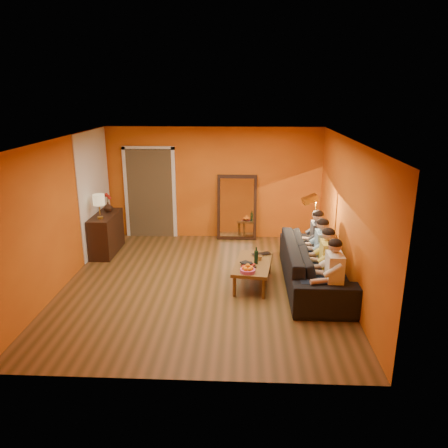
{
  "coord_description": "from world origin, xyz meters",
  "views": [
    {
      "loc": [
        0.72,
        -7.24,
        3.37
      ],
      "look_at": [
        0.35,
        0.5,
        1.0
      ],
      "focal_mm": 35.0,
      "sensor_mm": 36.0,
      "label": 1
    }
  ],
  "objects_px": {
    "sideboard": "(106,234)",
    "person_mid_left": "(328,263)",
    "tumbler": "(260,258)",
    "person_far_left": "(334,276)",
    "floor_lamp": "(314,232)",
    "laptop": "(262,255)",
    "mirror_frame": "(237,207)",
    "vase": "(108,207)",
    "person_mid_right": "(322,251)",
    "sofa": "(315,265)",
    "person_far_right": "(317,241)",
    "table_lamp": "(99,207)",
    "wine_bottle": "(256,256)",
    "dog": "(319,269)",
    "coffee_table": "(253,273)"
  },
  "relations": [
    {
      "from": "table_lamp",
      "to": "person_far_left",
      "type": "height_order",
      "value": "table_lamp"
    },
    {
      "from": "dog",
      "to": "tumbler",
      "type": "bearing_deg",
      "value": 173.28
    },
    {
      "from": "person_mid_right",
      "to": "person_far_left",
      "type": "bearing_deg",
      "value": -90.0
    },
    {
      "from": "sideboard",
      "to": "sofa",
      "type": "relative_size",
      "value": 0.44
    },
    {
      "from": "table_lamp",
      "to": "floor_lamp",
      "type": "bearing_deg",
      "value": -3.91
    },
    {
      "from": "sideboard",
      "to": "floor_lamp",
      "type": "xyz_separation_m",
      "value": [
        4.34,
        -0.6,
        0.29
      ]
    },
    {
      "from": "sideboard",
      "to": "coffee_table",
      "type": "bearing_deg",
      "value": -25.48
    },
    {
      "from": "sofa",
      "to": "tumbler",
      "type": "distance_m",
      "value": 0.99
    },
    {
      "from": "mirror_frame",
      "to": "vase",
      "type": "bearing_deg",
      "value": -163.43
    },
    {
      "from": "floor_lamp",
      "to": "laptop",
      "type": "bearing_deg",
      "value": -161.55
    },
    {
      "from": "person_far_right",
      "to": "table_lamp",
      "type": "bearing_deg",
      "value": 173.17
    },
    {
      "from": "floor_lamp",
      "to": "wine_bottle",
      "type": "xyz_separation_m",
      "value": [
        -1.15,
        -0.95,
        -0.14
      ]
    },
    {
      "from": "mirror_frame",
      "to": "wine_bottle",
      "type": "height_order",
      "value": "mirror_frame"
    },
    {
      "from": "person_far_left",
      "to": "person_mid_left",
      "type": "distance_m",
      "value": 0.55
    },
    {
      "from": "mirror_frame",
      "to": "person_far_right",
      "type": "bearing_deg",
      "value": -50.31
    },
    {
      "from": "wine_bottle",
      "to": "sideboard",
      "type": "bearing_deg",
      "value": 154.13
    },
    {
      "from": "sofa",
      "to": "person_mid_right",
      "type": "bearing_deg",
      "value": -52.43
    },
    {
      "from": "sideboard",
      "to": "person_mid_right",
      "type": "distance_m",
      "value": 4.58
    },
    {
      "from": "dog",
      "to": "person_far_right",
      "type": "height_order",
      "value": "person_far_right"
    },
    {
      "from": "tumbler",
      "to": "floor_lamp",
      "type": "bearing_deg",
      "value": 35.63
    },
    {
      "from": "table_lamp",
      "to": "person_mid_left",
      "type": "bearing_deg",
      "value": -20.38
    },
    {
      "from": "mirror_frame",
      "to": "laptop",
      "type": "distance_m",
      "value": 2.31
    },
    {
      "from": "sideboard",
      "to": "person_mid_left",
      "type": "distance_m",
      "value": 4.78
    },
    {
      "from": "table_lamp",
      "to": "tumbler",
      "type": "distance_m",
      "value": 3.49
    },
    {
      "from": "person_far_right",
      "to": "vase",
      "type": "xyz_separation_m",
      "value": [
        -4.37,
        1.07,
        0.34
      ]
    },
    {
      "from": "sideboard",
      "to": "sofa",
      "type": "bearing_deg",
      "value": -19.17
    },
    {
      "from": "floor_lamp",
      "to": "tumbler",
      "type": "bearing_deg",
      "value": -154.04
    },
    {
      "from": "person_mid_right",
      "to": "mirror_frame",
      "type": "bearing_deg",
      "value": 122.78
    },
    {
      "from": "tumbler",
      "to": "person_far_left",
      "type": "bearing_deg",
      "value": -44.6
    },
    {
      "from": "sofa",
      "to": "laptop",
      "type": "height_order",
      "value": "sofa"
    },
    {
      "from": "coffee_table",
      "to": "person_mid_left",
      "type": "bearing_deg",
      "value": -11.37
    },
    {
      "from": "sideboard",
      "to": "person_mid_left",
      "type": "relative_size",
      "value": 0.97
    },
    {
      "from": "floor_lamp",
      "to": "vase",
      "type": "distance_m",
      "value": 4.43
    },
    {
      "from": "sideboard",
      "to": "sofa",
      "type": "distance_m",
      "value": 4.49
    },
    {
      "from": "wine_bottle",
      "to": "tumbler",
      "type": "relative_size",
      "value": 3.29
    },
    {
      "from": "person_mid_right",
      "to": "person_far_right",
      "type": "distance_m",
      "value": 0.55
    },
    {
      "from": "sideboard",
      "to": "table_lamp",
      "type": "relative_size",
      "value": 2.31
    },
    {
      "from": "dog",
      "to": "tumbler",
      "type": "xyz_separation_m",
      "value": [
        -1.05,
        0.16,
        0.13
      ]
    },
    {
      "from": "person_far_left",
      "to": "laptop",
      "type": "height_order",
      "value": "person_far_left"
    },
    {
      "from": "person_far_left",
      "to": "person_mid_left",
      "type": "height_order",
      "value": "same"
    },
    {
      "from": "tumbler",
      "to": "laptop",
      "type": "xyz_separation_m",
      "value": [
        0.06,
        0.23,
        -0.03
      ]
    },
    {
      "from": "mirror_frame",
      "to": "person_mid_left",
      "type": "xyz_separation_m",
      "value": [
        1.58,
        -3.0,
        -0.15
      ]
    },
    {
      "from": "laptop",
      "to": "mirror_frame",
      "type": "bearing_deg",
      "value": 79.78
    },
    {
      "from": "mirror_frame",
      "to": "coffee_table",
      "type": "relative_size",
      "value": 1.25
    },
    {
      "from": "person_mid_left",
      "to": "sideboard",
      "type": "bearing_deg",
      "value": 156.24
    },
    {
      "from": "floor_lamp",
      "to": "laptop",
      "type": "relative_size",
      "value": 4.07
    },
    {
      "from": "coffee_table",
      "to": "wine_bottle",
      "type": "relative_size",
      "value": 3.94
    },
    {
      "from": "wine_bottle",
      "to": "laptop",
      "type": "bearing_deg",
      "value": 72.0
    },
    {
      "from": "table_lamp",
      "to": "person_far_left",
      "type": "xyz_separation_m",
      "value": [
        4.37,
        -2.17,
        -0.49
      ]
    },
    {
      "from": "sideboard",
      "to": "person_far_right",
      "type": "xyz_separation_m",
      "value": [
        4.37,
        -0.82,
        0.18
      ]
    }
  ]
}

